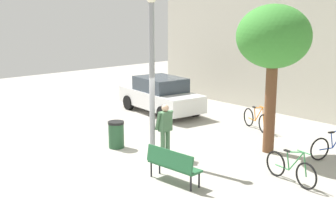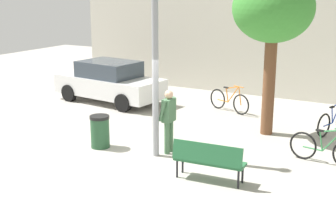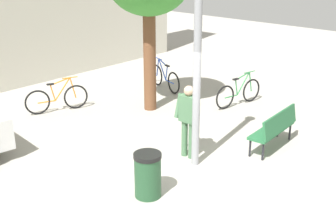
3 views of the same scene
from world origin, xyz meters
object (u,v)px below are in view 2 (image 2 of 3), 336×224
plaza_tree (273,11)px  trash_bin (100,131)px  parked_car_white (110,82)px  bicycle_blue (333,121)px  bicycle_green (325,149)px  bicycle_orange (229,101)px  park_bench (208,158)px  lamppost (155,52)px  person_by_lamppost (169,117)px

plaza_tree → trash_bin: 5.81m
parked_car_white → trash_bin: size_ratio=4.94×
bicycle_blue → trash_bin: (-5.27, -4.35, 0.06)m
bicycle_green → bicycle_blue: bearing=95.9°
bicycle_orange → trash_bin: (-1.64, -5.20, 0.06)m
park_bench → plaza_tree: plaza_tree is taller
bicycle_green → park_bench: bearing=-131.1°
bicycle_green → bicycle_orange: bearing=137.7°
bicycle_green → lamppost: bearing=-159.3°
lamppost → plaza_tree: size_ratio=1.06×
bicycle_blue → person_by_lamppost: bearing=-132.0°
park_bench → plaza_tree: 5.07m
parked_car_white → bicycle_green: bearing=-17.8°
lamppost → park_bench: 2.97m
person_by_lamppost → bicycle_orange: 4.72m
lamppost → trash_bin: (-1.64, -0.17, -2.24)m
park_bench → parked_car_white: (-6.33, 5.04, 0.23)m
plaza_tree → bicycle_blue: bearing=29.8°
bicycle_orange → parked_car_white: parked_car_white is taller
plaza_tree → bicycle_orange: bearing=136.3°
plaza_tree → bicycle_orange: size_ratio=2.71×
person_by_lamppost → lamppost: bearing=-116.9°
park_bench → bicycle_green: bicycle_green is taller
bicycle_orange → person_by_lamppost: bearing=-87.8°
person_by_lamppost → plaza_tree: 4.23m
bicycle_green → bicycle_orange: size_ratio=1.05×
bicycle_green → trash_bin: (-5.55, -1.65, 0.06)m
lamppost → plaza_tree: lamppost is taller
lamppost → plaza_tree: 3.83m
plaza_tree → bicycle_green: size_ratio=2.58×
park_bench → person_by_lamppost: bearing=143.9°
bicycle_blue → lamppost: bearing=-131.0°
park_bench → parked_car_white: 8.10m
plaza_tree → parked_car_white: (-6.38, 0.97, -2.80)m
bicycle_orange → parked_car_white: (-4.47, -0.86, 0.39)m
lamppost → park_bench: (1.86, -0.87, -2.14)m
park_bench → parked_car_white: size_ratio=0.37×
plaza_tree → bicycle_green: plaza_tree is taller
park_bench → bicycle_blue: size_ratio=0.94×
plaza_tree → bicycle_green: 4.13m
bicycle_blue → park_bench: bearing=-109.3°
bicycle_green → person_by_lamppost: bearing=-163.2°
bicycle_green → bicycle_blue: size_ratio=1.03×
bicycle_orange → park_bench: bearing=-72.5°
lamppost → person_by_lamppost: bearing=63.1°
person_by_lamppost → bicycle_orange: size_ratio=0.98×
lamppost → bicycle_green: 4.77m
bicycle_green → plaza_tree: bearing=139.2°
plaza_tree → bicycle_green: bearing=-40.8°
plaza_tree → bicycle_orange: (-1.92, 1.83, -3.19)m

